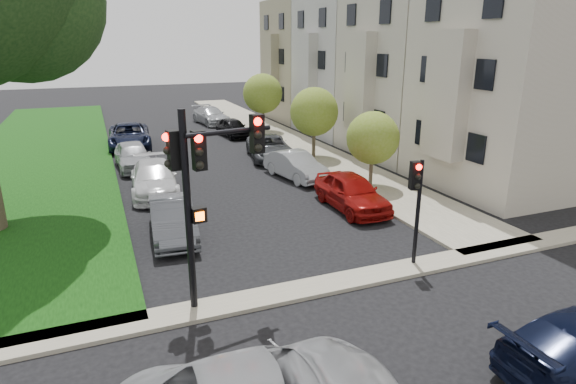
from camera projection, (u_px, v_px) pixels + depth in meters
name	position (u px, v px, depth m)	size (l,w,h in m)	color
ground	(362.00, 323.00, 12.17)	(140.00, 140.00, 0.00)	black
grass_strip	(42.00, 152.00, 30.17)	(8.00, 44.00, 0.12)	black
sidewalk_right	(277.00, 135.00, 35.77)	(3.50, 44.00, 0.12)	gray
sidewalk_cross	(327.00, 285.00, 13.92)	(60.00, 1.00, 0.12)	gray
house_a	(520.00, 37.00, 21.56)	(7.70, 7.55, 15.97)	gray
house_b	(418.00, 38.00, 28.19)	(7.70, 7.55, 15.97)	#AAA293
house_c	(355.00, 38.00, 34.82)	(7.70, 7.55, 15.97)	#ADA79C
house_d	(312.00, 38.00, 41.45)	(7.70, 7.55, 15.97)	gray
small_tree_a	(373.00, 138.00, 22.34)	(2.47, 2.47, 3.71)	#3C3121
small_tree_b	(314.00, 112.00, 27.95)	(2.82, 2.82, 4.23)	#3C3121
small_tree_c	(263.00, 94.00, 36.04)	(2.96, 2.96, 4.43)	#3C3121
traffic_signal_main	(203.00, 175.00, 11.83)	(2.60, 0.68, 5.31)	black
traffic_signal_secondary	(416.00, 194.00, 14.46)	(0.46, 0.37, 3.44)	black
car_parked_0	(352.00, 192.00, 20.09)	(1.79, 4.45, 1.52)	maroon
car_parked_1	(296.00, 165.00, 24.55)	(1.46, 4.19, 1.38)	#999BA0
car_parked_2	(270.00, 147.00, 28.62)	(2.30, 5.00, 1.39)	#3F4247
car_parked_3	(233.00, 128.00, 35.16)	(1.60, 3.97, 1.35)	black
car_parked_4	(211.00, 116.00, 40.47)	(1.98, 4.87, 1.41)	#999BA0
car_parked_5	(172.00, 219.00, 17.23)	(1.49, 4.26, 1.40)	#3F4247
car_parked_6	(154.00, 178.00, 22.15)	(2.04, 5.01, 1.46)	silver
car_parked_7	(133.00, 156.00, 26.37)	(1.77, 4.41, 1.50)	#999BA0
car_parked_8	(129.00, 136.00, 31.63)	(2.60, 5.63, 1.57)	black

